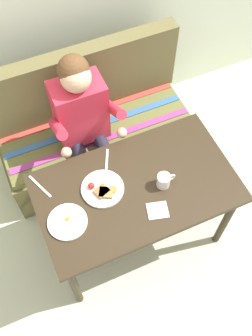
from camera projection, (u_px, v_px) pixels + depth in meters
ground_plane at (134, 233)px, 2.96m from camera, size 8.00×8.00×0.00m
table at (136, 193)px, 2.40m from camera, size 1.20×0.70×0.73m
couch at (94, 132)px, 3.04m from camera, size 1.44×0.56×1.00m
person at (84, 120)px, 2.58m from camera, size 0.45×0.61×1.21m
plate_breakfast at (103, 189)px, 2.31m from camera, size 0.26×0.26×0.05m
plate_eggs at (67, 222)px, 2.21m from camera, size 0.23×0.23×0.04m
coffee_mug at (164, 180)px, 2.30m from camera, size 0.12×0.08×0.09m
napkin at (158, 210)px, 2.25m from camera, size 0.14×0.13×0.01m
fork at (107, 161)px, 2.43m from camera, size 0.09×0.16×0.00m
knife at (40, 186)px, 2.33m from camera, size 0.09×0.19×0.00m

